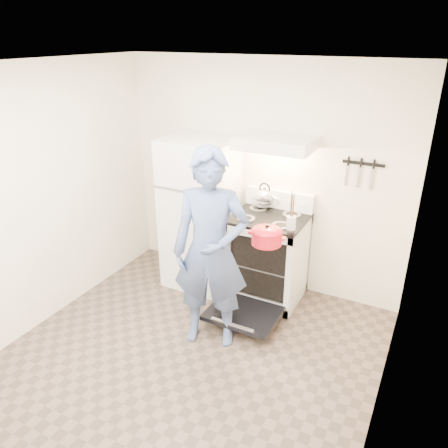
{
  "coord_description": "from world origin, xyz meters",
  "views": [
    {
      "loc": [
        1.73,
        -2.43,
        2.71
      ],
      "look_at": [
        -0.05,
        1.0,
        1.0
      ],
      "focal_mm": 35.0,
      "sensor_mm": 36.0,
      "label": 1
    }
  ],
  "objects": [
    {
      "name": "pizza_stone",
      "position": [
        0.33,
        1.52,
        0.45
      ],
      "size": [
        0.32,
        0.32,
        0.02
      ],
      "primitive_type": "cylinder",
      "color": "#8C7151",
      "rests_on": "oven_rack"
    },
    {
      "name": "refrigerator",
      "position": [
        -0.58,
        1.45,
        0.85
      ],
      "size": [
        0.7,
        0.7,
        1.7
      ],
      "primitive_type": "cube",
      "color": "white",
      "rests_on": "floor"
    },
    {
      "name": "range_hood",
      "position": [
        0.23,
        1.55,
        1.71
      ],
      "size": [
        0.76,
        0.5,
        0.12
      ],
      "primitive_type": "cube",
      "color": "white",
      "rests_on": "back_wall"
    },
    {
      "name": "stove_body",
      "position": [
        0.23,
        1.48,
        0.46
      ],
      "size": [
        0.76,
        0.65,
        0.92
      ],
      "primitive_type": "cube",
      "color": "white",
      "rests_on": "floor"
    },
    {
      "name": "floor",
      "position": [
        0.0,
        0.0,
        0.0
      ],
      "size": [
        3.6,
        3.6,
        0.0
      ],
      "primitive_type": "plane",
      "color": "brown",
      "rests_on": "ground"
    },
    {
      "name": "knife_strip",
      "position": [
        1.05,
        1.79,
        1.55
      ],
      "size": [
        0.4,
        0.02,
        0.03
      ],
      "primitive_type": "cube",
      "color": "black",
      "rests_on": "back_wall"
    },
    {
      "name": "oven_door",
      "position": [
        0.23,
        0.88,
        0.12
      ],
      "size": [
        0.7,
        0.54,
        0.04
      ],
      "primitive_type": "cube",
      "color": "black",
      "rests_on": "floor"
    },
    {
      "name": "back_wall",
      "position": [
        0.0,
        1.8,
        1.25
      ],
      "size": [
        3.2,
        0.02,
        2.5
      ],
      "primitive_type": "cube",
      "color": "white",
      "rests_on": "ground"
    },
    {
      "name": "cooktop",
      "position": [
        0.23,
        1.48,
        0.94
      ],
      "size": [
        0.76,
        0.65,
        0.03
      ],
      "primitive_type": "cube",
      "color": "black",
      "rests_on": "stove_body"
    },
    {
      "name": "tea_kettle",
      "position": [
        0.09,
        1.68,
        1.09
      ],
      "size": [
        0.23,
        0.19,
        0.28
      ],
      "primitive_type": null,
      "color": "silver",
      "rests_on": "cooktop"
    },
    {
      "name": "oven_rack",
      "position": [
        0.23,
        1.48,
        0.44
      ],
      "size": [
        0.6,
        0.52,
        0.01
      ],
      "primitive_type": "cube",
      "color": "slate",
      "rests_on": "stove_body"
    },
    {
      "name": "person",
      "position": [
        0.05,
        0.55,
        0.93
      ],
      "size": [
        0.79,
        0.64,
        1.87
      ],
      "primitive_type": "imported",
      "rotation": [
        0.0,
        0.0,
        0.33
      ],
      "color": "#34476D",
      "rests_on": "floor"
    },
    {
      "name": "dutch_oven",
      "position": [
        0.44,
        0.9,
        1.01
      ],
      "size": [
        0.35,
        0.28,
        0.23
      ],
      "primitive_type": null,
      "color": "red",
      "rests_on": "person"
    },
    {
      "name": "utensil_jar",
      "position": [
        0.55,
        1.23,
        1.05
      ],
      "size": [
        0.11,
        0.11,
        0.13
      ],
      "primitive_type": "cylinder",
      "rotation": [
        0.0,
        0.0,
        0.28
      ],
      "color": "silver",
      "rests_on": "cooktop"
    },
    {
      "name": "backsplash",
      "position": [
        0.23,
        1.76,
        1.05
      ],
      "size": [
        0.76,
        0.07,
        0.2
      ],
      "primitive_type": "cube",
      "color": "white",
      "rests_on": "cooktop"
    }
  ]
}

